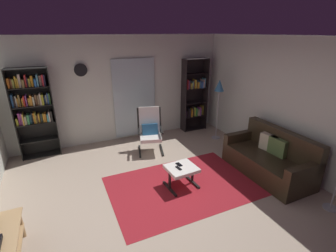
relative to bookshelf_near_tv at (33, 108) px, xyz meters
The scene contains 14 objects.
ground_plane 3.52m from the bookshelf_near_tv, 53.93° to the right, with size 7.02×7.02×0.00m, color tan.
wall_back 1.98m from the bookshelf_near_tv, ahead, with size 5.60×0.06×2.60m, color silver.
wall_right 5.39m from the bookshelf_near_tv, 30.05° to the right, with size 0.06×6.00×2.60m, color silver.
glass_door_panel 2.32m from the bookshelf_near_tv, ahead, with size 1.10×0.01×2.00m, color silver.
area_rug 3.58m from the bookshelf_near_tv, 46.23° to the right, with size 2.60×1.79×0.01m, color maroon.
bookshelf_near_tv is the anchor object (origin of this frame).
bookshelf_near_sofa 3.98m from the bookshelf_near_tv, ahead, with size 0.70×0.30×2.00m.
leather_sofa 5.04m from the bookshelf_near_tv, 33.74° to the right, with size 0.83×1.73×0.89m.
lounge_armchair 2.56m from the bookshelf_near_tv, 18.42° to the right, with size 0.72×0.78×1.02m.
ottoman 3.47m from the bookshelf_near_tv, 46.25° to the right, with size 0.55×0.51×0.40m.
tv_remote 3.42m from the bookshelf_near_tv, 47.40° to the right, with size 0.04×0.14×0.02m, color black.
cell_phone 3.39m from the bookshelf_near_tv, 45.21° to the right, with size 0.07×0.14×0.01m, color black.
floor_lamp_by_shelf 4.29m from the bookshelf_near_tv, 11.74° to the right, with size 0.24×0.24×1.56m.
wall_clock 1.30m from the bookshelf_near_tv, ahead, with size 0.29×0.03×0.29m.
Camera 1 is at (-1.45, -3.14, 2.67)m, focal length 26.41 mm.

